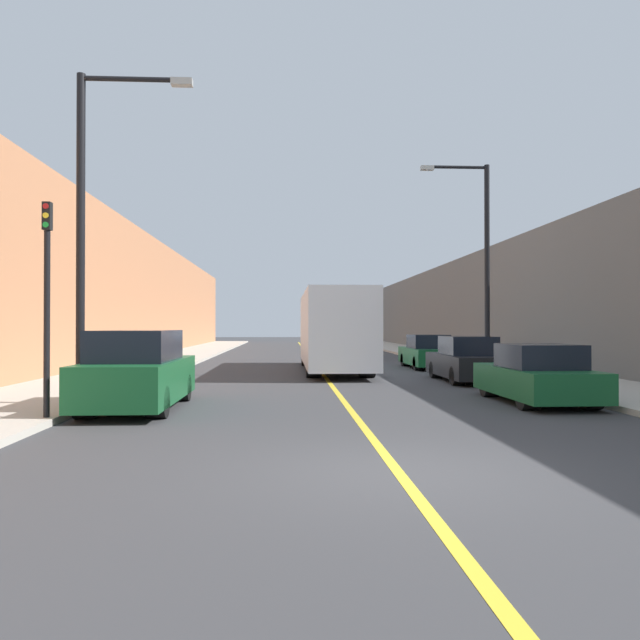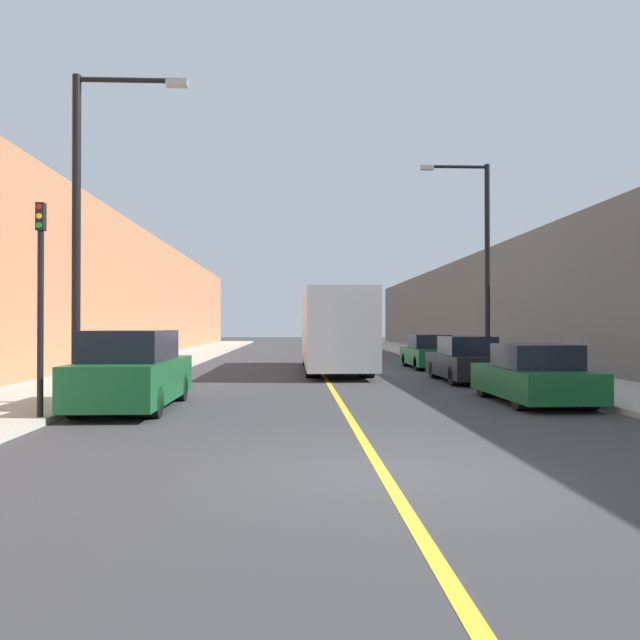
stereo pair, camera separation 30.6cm
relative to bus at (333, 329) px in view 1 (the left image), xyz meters
name	(u,v)px [view 1 (the left image)]	position (x,y,z in m)	size (l,w,h in m)	color
ground_plane	(399,473)	(-0.55, -18.50, -1.78)	(200.00, 200.00, 0.00)	#38383A
sidewalk_left	(180,357)	(-8.42, 11.50, -1.71)	(3.84, 72.00, 0.14)	#B2AA9E
sidewalk_right	(437,356)	(7.33, 11.50, -1.71)	(3.84, 72.00, 0.14)	#B2AA9E
building_row_left	(115,295)	(-12.34, 11.50, 1.98)	(4.00, 72.00, 7.53)	#B2724C
building_row_right	(499,306)	(11.25, 11.50, 1.39)	(4.00, 72.00, 6.35)	#66605B
road_center_line	(310,357)	(-0.55, 11.50, -1.78)	(0.16, 72.00, 0.01)	gold
bus	(333,329)	(0.00, 0.00, 0.00)	(2.54, 11.33, 3.32)	silver
parked_suv_left	(138,373)	(-5.43, -12.02, -0.93)	(1.87, 4.89, 1.83)	#145128
car_right_near	(537,376)	(4.25, -11.34, -1.11)	(1.88, 4.35, 1.48)	#145128
car_right_mid	(466,361)	(4.21, -5.34, -1.08)	(1.78, 4.60, 1.57)	black
car_right_far	(427,353)	(4.39, 1.43, -1.09)	(1.78, 4.67, 1.54)	#145128
street_lamp_left	(91,215)	(-6.57, -11.85, 2.74)	(2.68, 0.24, 7.67)	black
street_lamp_right	(481,254)	(5.48, -3.05, 2.90)	(2.68, 0.24, 7.99)	black
traffic_light	(47,300)	(-6.70, -14.14, 0.65)	(0.16, 0.18, 4.22)	black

